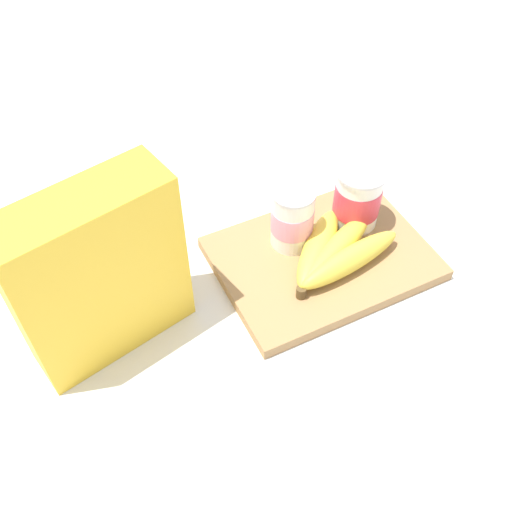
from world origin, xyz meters
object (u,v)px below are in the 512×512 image
(banana_bunch, at_px, (335,253))
(cutting_board, at_px, (322,258))
(yogurt_cup_front, at_px, (292,218))
(yogurt_cup_back, at_px, (358,197))
(cereal_box, at_px, (99,275))

(banana_bunch, bearing_deg, cutting_board, 109.21)
(yogurt_cup_front, xyz_separation_m, yogurt_cup_back, (0.11, -0.01, -0.00))
(cutting_board, xyz_separation_m, yogurt_cup_front, (-0.03, 0.04, 0.06))
(cutting_board, distance_m, yogurt_cup_back, 0.10)
(cereal_box, relative_size, yogurt_cup_back, 2.49)
(cereal_box, bearing_deg, yogurt_cup_back, 171.18)
(yogurt_cup_front, height_order, yogurt_cup_back, same)
(cereal_box, xyz_separation_m, banana_bunch, (0.31, -0.03, -0.08))
(cutting_board, bearing_deg, yogurt_cup_back, 26.28)
(yogurt_cup_front, xyz_separation_m, banana_bunch, (0.04, -0.06, -0.03))
(cereal_box, xyz_separation_m, yogurt_cup_front, (0.28, 0.03, -0.05))
(cereal_box, distance_m, banana_bunch, 0.33)
(yogurt_cup_back, bearing_deg, yogurt_cup_front, 177.15)
(cereal_box, xyz_separation_m, yogurt_cup_back, (0.38, 0.02, -0.05))
(cereal_box, relative_size, banana_bunch, 1.30)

